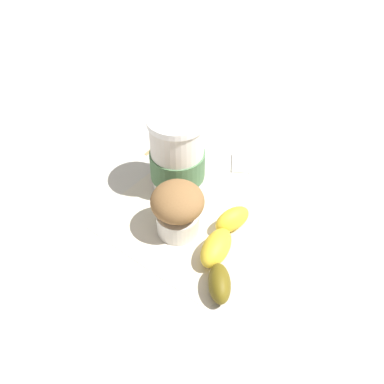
% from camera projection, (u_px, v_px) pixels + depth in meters
% --- Properties ---
extents(ground_plane, '(3.00, 3.00, 0.00)m').
position_uv_depth(ground_plane, '(192.00, 216.00, 0.71)').
color(ground_plane, beige).
extents(paper_napkin, '(0.26, 0.26, 0.00)m').
position_uv_depth(paper_napkin, '(192.00, 215.00, 0.71)').
color(paper_napkin, beige).
rests_on(paper_napkin, ground_plane).
extents(coffee_cup, '(0.09, 0.09, 0.14)m').
position_uv_depth(coffee_cup, '(177.00, 157.00, 0.72)').
color(coffee_cup, silver).
rests_on(coffee_cup, paper_napkin).
extents(muffin, '(0.08, 0.08, 0.09)m').
position_uv_depth(muffin, '(180.00, 209.00, 0.66)').
color(muffin, white).
rests_on(muffin, paper_napkin).
extents(banana, '(0.10, 0.18, 0.04)m').
position_uv_depth(banana, '(222.00, 249.00, 0.64)').
color(banana, gold).
rests_on(banana, paper_napkin).
extents(sugar_packet, '(0.05, 0.06, 0.01)m').
position_uv_depth(sugar_packet, '(243.00, 164.00, 0.80)').
color(sugar_packet, white).
rests_on(sugar_packet, ground_plane).
extents(wooden_stirrer, '(0.01, 0.11, 0.00)m').
position_uv_depth(wooden_stirrer, '(164.00, 140.00, 0.86)').
color(wooden_stirrer, tan).
rests_on(wooden_stirrer, ground_plane).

